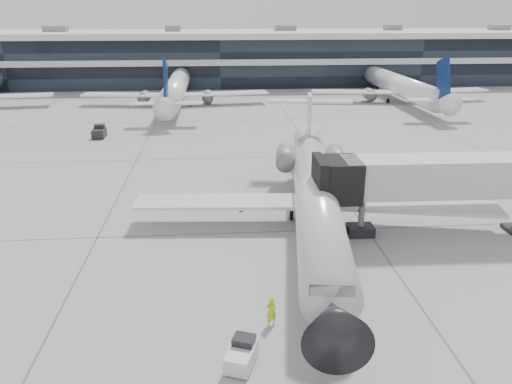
{
  "coord_description": "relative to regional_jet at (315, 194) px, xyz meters",
  "views": [
    {
      "loc": [
        -1.1,
        -33.77,
        15.6
      ],
      "look_at": [
        1.75,
        1.66,
        2.6
      ],
      "focal_mm": 35.0,
      "sensor_mm": 36.0,
      "label": 1
    }
  ],
  "objects": [
    {
      "name": "jet_bridge",
      "position": [
        9.9,
        -1.82,
        1.68
      ],
      "size": [
        18.67,
        4.14,
        6.01
      ],
      "rotation": [
        0.0,
        0.0,
        -0.02
      ],
      "color": "silver",
      "rests_on": "ground"
    },
    {
      "name": "baggage_tug",
      "position": [
        -6.35,
        -15.3,
        -2.14
      ],
      "size": [
        1.78,
        2.26,
        1.26
      ],
      "rotation": [
        0.0,
        0.0,
        -0.35
      ],
      "color": "silver",
      "rests_on": "ground"
    },
    {
      "name": "terminal",
      "position": [
        -6.12,
        81.33,
        2.3
      ],
      "size": [
        170.0,
        22.0,
        10.0
      ],
      "primitive_type": "cube",
      "color": "black",
      "rests_on": "ground"
    },
    {
      "name": "ground",
      "position": [
        -6.12,
        -0.67,
        -2.7
      ],
      "size": [
        220.0,
        220.0,
        0.0
      ],
      "primitive_type": "plane",
      "color": "gray",
      "rests_on": "ground"
    },
    {
      "name": "bg_jet_center",
      "position": [
        -14.12,
        54.33,
        -2.7
      ],
      "size": [
        32.0,
        40.0,
        9.6
      ],
      "primitive_type": null,
      "color": "white",
      "rests_on": "ground"
    },
    {
      "name": "regional_jet",
      "position": [
        0.0,
        0.0,
        0.0
      ],
      "size": [
        27.41,
        34.2,
        7.9
      ],
      "rotation": [
        0.0,
        0.0,
        -0.14
      ],
      "color": "silver",
      "rests_on": "ground"
    },
    {
      "name": "bg_jet_right",
      "position": [
        25.88,
        54.33,
        -2.7
      ],
      "size": [
        32.0,
        40.0,
        9.6
      ],
      "primitive_type": null,
      "color": "white",
      "rests_on": "ground"
    },
    {
      "name": "far_tug",
      "position": [
        -22.42,
        30.35,
        -1.98
      ],
      "size": [
        1.49,
        2.52,
        1.6
      ],
      "rotation": [
        0.0,
        0.0,
        -0.0
      ],
      "color": "black",
      "rests_on": "ground"
    },
    {
      "name": "traffic_cone",
      "position": [
        -5.37,
        3.58,
        -2.42
      ],
      "size": [
        0.51,
        0.51,
        0.59
      ],
      "rotation": [
        0.0,
        0.0,
        -0.32
      ],
      "color": "#FF330D",
      "rests_on": "ground"
    },
    {
      "name": "ramp_worker",
      "position": [
        -4.65,
        -12.3,
        -1.85
      ],
      "size": [
        0.73,
        0.61,
        1.7
      ],
      "primitive_type": "imported",
      "rotation": [
        0.0,
        0.0,
        3.52
      ],
      "color": "#C8ED19",
      "rests_on": "ground"
    }
  ]
}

